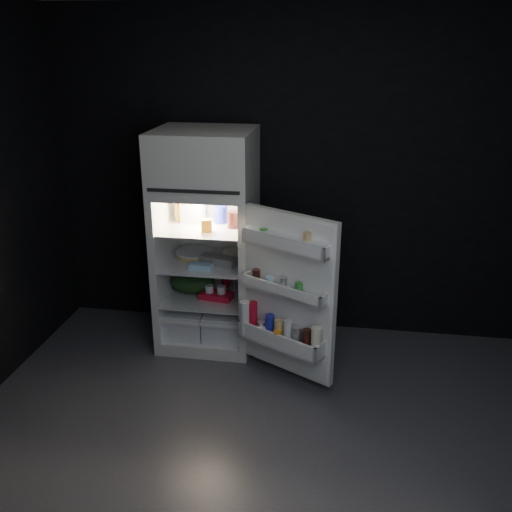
% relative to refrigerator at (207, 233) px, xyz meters
% --- Properties ---
extents(floor, '(4.00, 3.40, 0.00)m').
position_rel_refrigerator_xyz_m(floor, '(0.62, -1.32, -0.96)').
color(floor, '#49494E').
rests_on(floor, ground).
extents(wall_back, '(4.00, 0.00, 2.70)m').
position_rel_refrigerator_xyz_m(wall_back, '(0.62, 0.38, 0.39)').
color(wall_back, black).
rests_on(wall_back, ground).
extents(wall_front, '(4.00, 0.00, 2.70)m').
position_rel_refrigerator_xyz_m(wall_front, '(0.62, -3.02, 0.39)').
color(wall_front, black).
rests_on(wall_front, ground).
extents(refrigerator, '(0.76, 0.71, 1.78)m').
position_rel_refrigerator_xyz_m(refrigerator, '(0.00, 0.00, 0.00)').
color(refrigerator, white).
rests_on(refrigerator, ground).
extents(fridge_door, '(0.72, 0.52, 1.22)m').
position_rel_refrigerator_xyz_m(fridge_door, '(0.70, -0.56, -0.28)').
color(fridge_door, white).
rests_on(fridge_door, ground).
extents(milk_jug, '(0.18, 0.18, 0.24)m').
position_rel_refrigerator_xyz_m(milk_jug, '(-0.12, 0.05, 0.19)').
color(milk_jug, white).
rests_on(milk_jug, refrigerator).
extents(mayo_jar, '(0.11, 0.11, 0.14)m').
position_rel_refrigerator_xyz_m(mayo_jar, '(0.10, 0.06, 0.14)').
color(mayo_jar, '#1D26A1').
rests_on(mayo_jar, refrigerator).
extents(jam_jar, '(0.10, 0.10, 0.13)m').
position_rel_refrigerator_xyz_m(jam_jar, '(0.22, -0.06, 0.14)').
color(jam_jar, black).
rests_on(jam_jar, refrigerator).
extents(amber_bottle, '(0.09, 0.09, 0.22)m').
position_rel_refrigerator_xyz_m(amber_bottle, '(-0.24, 0.06, 0.18)').
color(amber_bottle, orange).
rests_on(amber_bottle, refrigerator).
extents(small_carton, '(0.09, 0.08, 0.10)m').
position_rel_refrigerator_xyz_m(small_carton, '(0.04, -0.19, 0.12)').
color(small_carton, orange).
rests_on(small_carton, refrigerator).
extents(egg_carton, '(0.32, 0.20, 0.07)m').
position_rel_refrigerator_xyz_m(egg_carton, '(0.11, -0.11, -0.19)').
color(egg_carton, gray).
rests_on(egg_carton, refrigerator).
extents(pie, '(0.35, 0.35, 0.04)m').
position_rel_refrigerator_xyz_m(pie, '(-0.12, 0.04, -0.21)').
color(pie, tan).
rests_on(pie, refrigerator).
extents(flat_package, '(0.19, 0.11, 0.04)m').
position_rel_refrigerator_xyz_m(flat_package, '(-0.00, -0.21, -0.21)').
color(flat_package, '#99CDEC').
rests_on(flat_package, refrigerator).
extents(wrapped_pkg, '(0.12, 0.10, 0.05)m').
position_rel_refrigerator_xyz_m(wrapped_pkg, '(0.17, 0.11, -0.20)').
color(wrapped_pkg, '#F7EDCA').
rests_on(wrapped_pkg, refrigerator).
extents(produce_bag, '(0.45, 0.42, 0.20)m').
position_rel_refrigerator_xyz_m(produce_bag, '(-0.14, 0.00, -0.43)').
color(produce_bag, '#193815').
rests_on(produce_bag, refrigerator).
extents(yogurt_tray, '(0.29, 0.18, 0.05)m').
position_rel_refrigerator_xyz_m(yogurt_tray, '(0.09, -0.10, -0.50)').
color(yogurt_tray, red).
rests_on(yogurt_tray, refrigerator).
extents(small_can_red, '(0.08, 0.08, 0.09)m').
position_rel_refrigerator_xyz_m(small_can_red, '(0.11, 0.14, -0.48)').
color(small_can_red, red).
rests_on(small_can_red, refrigerator).
extents(small_can_silver, '(0.07, 0.07, 0.09)m').
position_rel_refrigerator_xyz_m(small_can_silver, '(0.19, 0.10, -0.48)').
color(small_can_silver, silver).
rests_on(small_can_silver, refrigerator).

